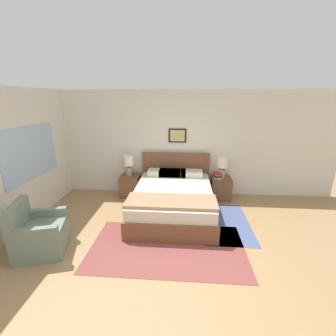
# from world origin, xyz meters

# --- Properties ---
(ground_plane) EXTENTS (16.00, 16.00, 0.00)m
(ground_plane) POSITION_xyz_m (0.00, 0.00, 0.00)
(ground_plane) COLOR #99754C
(wall_back) EXTENTS (7.96, 0.09, 2.60)m
(wall_back) POSITION_xyz_m (0.00, 3.00, 1.30)
(wall_back) COLOR silver
(wall_back) RESTS_ON ground_plane
(wall_left) EXTENTS (0.08, 5.37, 2.60)m
(wall_left) POSITION_xyz_m (-2.81, 1.49, 1.30)
(wall_left) COLOR silver
(wall_left) RESTS_ON ground_plane
(area_rug_main) EXTENTS (2.57, 1.44, 0.01)m
(area_rug_main) POSITION_xyz_m (0.02, 0.65, 0.00)
(area_rug_main) COLOR brown
(area_rug_main) RESTS_ON ground_plane
(area_rug_bedside) EXTENTS (0.93, 1.58, 0.01)m
(area_rug_bedside) POSITION_xyz_m (1.12, 1.52, 0.00)
(area_rug_bedside) COLOR #47567F
(area_rug_bedside) RESTS_ON ground_plane
(bed) EXTENTS (1.67, 2.17, 1.10)m
(bed) POSITION_xyz_m (0.05, 1.86, 0.32)
(bed) COLOR brown
(bed) RESTS_ON ground_plane
(armchair) EXTENTS (0.87, 0.88, 0.87)m
(armchair) POSITION_xyz_m (-2.03, 0.41, 0.30)
(armchair) COLOR slate
(armchair) RESTS_ON ground_plane
(nightstand_near_window) EXTENTS (0.47, 0.49, 0.54)m
(nightstand_near_window) POSITION_xyz_m (-1.08, 2.69, 0.27)
(nightstand_near_window) COLOR brown
(nightstand_near_window) RESTS_ON ground_plane
(nightstand_by_door) EXTENTS (0.47, 0.49, 0.54)m
(nightstand_by_door) POSITION_xyz_m (1.18, 2.69, 0.27)
(nightstand_by_door) COLOR brown
(nightstand_by_door) RESTS_ON ground_plane
(table_lamp_near_window) EXTENTS (0.24, 0.24, 0.51)m
(table_lamp_near_window) POSITION_xyz_m (-1.09, 2.66, 0.86)
(table_lamp_near_window) COLOR gray
(table_lamp_near_window) RESTS_ON nightstand_near_window
(table_lamp_by_door) EXTENTS (0.24, 0.24, 0.51)m
(table_lamp_by_door) POSITION_xyz_m (1.18, 2.66, 0.86)
(table_lamp_by_door) COLOR gray
(table_lamp_by_door) RESTS_ON nightstand_by_door
(book_thick_bottom) EXTENTS (0.19, 0.22, 0.03)m
(book_thick_bottom) POSITION_xyz_m (1.08, 2.64, 0.56)
(book_thick_bottom) COLOR silver
(book_thick_bottom) RESTS_ON nightstand_by_door
(book_hardcover_middle) EXTENTS (0.17, 0.24, 0.03)m
(book_hardcover_middle) POSITION_xyz_m (1.08, 2.64, 0.59)
(book_hardcover_middle) COLOR #4C7551
(book_hardcover_middle) RESTS_ON book_thick_bottom
(book_novel_upper) EXTENTS (0.23, 0.24, 0.03)m
(book_novel_upper) POSITION_xyz_m (1.08, 2.64, 0.62)
(book_novel_upper) COLOR #232328
(book_novel_upper) RESTS_ON book_hardcover_middle
(book_slim_near_top) EXTENTS (0.18, 0.29, 0.04)m
(book_slim_near_top) POSITION_xyz_m (1.08, 2.64, 0.66)
(book_slim_near_top) COLOR #B7332D
(book_slim_near_top) RESTS_ON book_novel_upper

